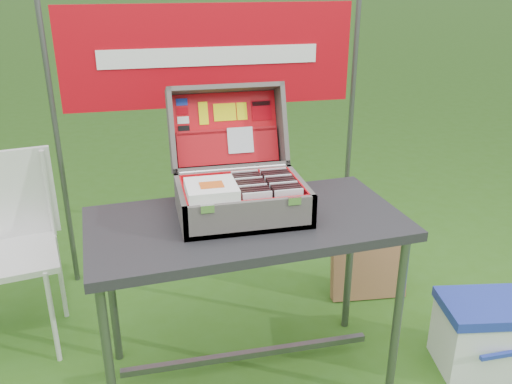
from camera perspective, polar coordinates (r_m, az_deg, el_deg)
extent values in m
plane|color=#306117|center=(2.61, -0.16, -19.40)|extent=(80.00, 80.00, 0.00)
cube|color=#2A2A2E|center=(2.21, -1.00, -3.34)|extent=(1.32, 0.73, 0.04)
cylinder|color=#59595B|center=(2.17, -15.21, -17.21)|extent=(0.04, 0.04, 0.76)
cylinder|color=#59595B|center=(2.38, 14.59, -13.24)|extent=(0.04, 0.04, 0.76)
cylinder|color=#59595B|center=(2.60, -14.96, -9.99)|extent=(0.04, 0.04, 0.76)
cylinder|color=#59595B|center=(2.77, 9.80, -7.30)|extent=(0.04, 0.04, 0.76)
cube|color=#59595B|center=(2.56, -0.90, -16.71)|extent=(1.13, 0.03, 0.03)
cube|color=#635E58|center=(2.23, -1.47, -2.27)|extent=(0.52, 0.37, 0.02)
cube|color=#635E58|center=(2.05, -0.51, -2.76)|extent=(0.52, 0.02, 0.14)
cube|color=#635E58|center=(2.36, -2.33, 0.75)|extent=(0.52, 0.02, 0.14)
cube|color=#635E58|center=(2.17, -7.91, -1.45)|extent=(0.02, 0.37, 0.14)
cube|color=#635E58|center=(2.26, 4.68, -0.32)|extent=(0.02, 0.37, 0.14)
cube|color=red|center=(2.22, -1.47, -1.97)|extent=(0.48, 0.33, 0.01)
cube|color=silver|center=(1.99, -5.13, -1.78)|extent=(0.05, 0.01, 0.03)
cube|color=silver|center=(2.05, 4.07, -0.94)|extent=(0.05, 0.01, 0.03)
cylinder|color=silver|center=(2.35, -2.40, 2.41)|extent=(0.46, 0.02, 0.02)
cube|color=#635E58|center=(2.48, -3.24, 6.65)|extent=(0.52, 0.14, 0.35)
cube|color=#635E58|center=(2.44, -3.35, 10.83)|extent=(0.52, 0.14, 0.07)
cube|color=#635E58|center=(2.41, -2.70, 2.64)|extent=(0.52, 0.14, 0.07)
cube|color=#635E58|center=(2.39, -8.91, 6.33)|extent=(0.02, 0.26, 0.39)
cube|color=#635E58|center=(2.47, 2.69, 7.10)|extent=(0.02, 0.26, 0.39)
cube|color=red|center=(2.46, -3.19, 6.67)|extent=(0.47, 0.12, 0.31)
cube|color=red|center=(2.05, -0.59, -2.35)|extent=(0.48, 0.01, 0.12)
cube|color=red|center=(2.34, -2.27, 0.87)|extent=(0.48, 0.01, 0.12)
cube|color=red|center=(2.17, -7.58, -1.17)|extent=(0.01, 0.33, 0.12)
cube|color=red|center=(2.25, 4.37, -0.11)|extent=(0.01, 0.33, 0.12)
cube|color=#A50D14|center=(2.44, -2.96, 4.71)|extent=(0.46, 0.08, 0.15)
cube|color=#A50D14|center=(2.44, -3.08, 6.45)|extent=(0.45, 0.03, 0.03)
cube|color=silver|center=(2.43, -1.66, 5.47)|extent=(0.12, 0.05, 0.11)
cube|color=#1933B2|center=(2.45, -7.83, 9.37)|extent=(0.05, 0.01, 0.03)
cube|color=#B6000C|center=(2.44, -7.75, 8.44)|extent=(0.05, 0.01, 0.03)
cube|color=white|center=(2.44, -7.67, 7.51)|extent=(0.05, 0.01, 0.03)
cube|color=black|center=(2.44, -7.59, 6.57)|extent=(0.05, 0.01, 0.03)
cube|color=yellow|center=(2.45, -5.55, 8.24)|extent=(0.04, 0.04, 0.10)
cube|color=yellow|center=(2.46, -3.30, 8.39)|extent=(0.10, 0.03, 0.07)
cube|color=yellow|center=(2.48, -1.50, 8.50)|extent=(0.05, 0.03, 0.07)
cube|color=#B6000C|center=(2.50, 0.60, 8.62)|extent=(0.09, 0.03, 0.09)
cube|color=black|center=(2.50, 0.54, 9.30)|extent=(0.08, 0.01, 0.02)
cube|color=silver|center=(2.08, 0.15, -1.71)|extent=(0.11, 0.01, 0.13)
cube|color=black|center=(2.09, 0.02, -1.49)|extent=(0.11, 0.01, 0.13)
cube|color=black|center=(2.11, -0.10, -1.27)|extent=(0.11, 0.01, 0.13)
cube|color=black|center=(2.13, -0.22, -1.06)|extent=(0.11, 0.01, 0.13)
cube|color=silver|center=(2.15, -0.34, -0.85)|extent=(0.11, 0.01, 0.13)
cube|color=black|center=(2.17, -0.46, -0.64)|extent=(0.11, 0.01, 0.13)
cube|color=black|center=(2.18, -0.57, -0.44)|extent=(0.11, 0.01, 0.13)
cube|color=black|center=(2.20, -0.68, -0.24)|extent=(0.11, 0.01, 0.13)
cube|color=silver|center=(2.22, -0.79, -0.04)|extent=(0.11, 0.01, 0.13)
cube|color=black|center=(2.24, -0.90, 0.15)|extent=(0.11, 0.01, 0.13)
cube|color=black|center=(2.26, -1.01, 0.34)|extent=(0.11, 0.01, 0.13)
cube|color=black|center=(2.28, -1.12, 0.53)|extent=(0.11, 0.01, 0.13)
cube|color=silver|center=(2.29, -1.22, 0.71)|extent=(0.11, 0.01, 0.13)
cube|color=silver|center=(2.10, 3.45, -1.40)|extent=(0.11, 0.01, 0.13)
cube|color=black|center=(2.12, 3.30, -1.18)|extent=(0.11, 0.01, 0.13)
cube|color=black|center=(2.14, 3.15, -0.97)|extent=(0.11, 0.01, 0.13)
cube|color=black|center=(2.16, 3.00, -0.76)|extent=(0.11, 0.01, 0.13)
cube|color=silver|center=(2.18, 2.86, -0.56)|extent=(0.11, 0.01, 0.13)
cube|color=black|center=(2.19, 2.72, -0.36)|extent=(0.11, 0.01, 0.13)
cube|color=black|center=(2.21, 2.58, -0.16)|extent=(0.11, 0.01, 0.13)
cube|color=black|center=(2.23, 2.44, 0.04)|extent=(0.11, 0.01, 0.13)
cube|color=silver|center=(2.25, 2.31, 0.23)|extent=(0.11, 0.01, 0.13)
cube|color=black|center=(2.27, 2.17, 0.42)|extent=(0.11, 0.01, 0.13)
cube|color=black|center=(2.28, 2.04, 0.60)|extent=(0.11, 0.01, 0.13)
cube|color=black|center=(2.30, 1.92, 0.79)|extent=(0.11, 0.01, 0.13)
cube|color=silver|center=(2.32, 1.79, 0.97)|extent=(0.11, 0.01, 0.13)
cube|color=white|center=(2.09, -4.71, -0.13)|extent=(0.19, 0.19, 0.00)
cube|color=white|center=(2.09, -4.72, 0.00)|extent=(0.19, 0.19, 0.00)
cube|color=white|center=(2.09, -4.72, 0.13)|extent=(0.19, 0.19, 0.00)
cube|color=white|center=(2.09, -4.73, 0.25)|extent=(0.19, 0.19, 0.00)
cube|color=white|center=(2.08, -4.73, 0.38)|extent=(0.19, 0.19, 0.00)
cube|color=white|center=(2.08, -4.74, 0.51)|extent=(0.19, 0.19, 0.00)
cube|color=white|center=(2.08, -4.74, 0.64)|extent=(0.19, 0.19, 0.00)
cube|color=white|center=(2.08, -4.74, 0.76)|extent=(0.19, 0.19, 0.00)
cube|color=#D85919|center=(2.07, -4.71, 0.77)|extent=(0.09, 0.07, 0.00)
cube|color=white|center=(2.80, 22.61, -14.07)|extent=(0.42, 0.34, 0.30)
cube|color=#20339E|center=(2.71, 23.17, -11.07)|extent=(0.44, 0.36, 0.05)
cube|color=#20339E|center=(2.68, 24.70, -15.27)|extent=(0.24, 0.02, 0.02)
cube|color=silver|center=(2.81, -24.55, -6.30)|extent=(0.50, 0.50, 0.03)
cube|color=silver|center=(2.90, -24.60, -0.30)|extent=(0.43, 0.10, 0.45)
cylinder|color=silver|center=(2.74, -20.61, -12.29)|extent=(0.02, 0.02, 0.48)
cylinder|color=silver|center=(3.05, -19.86, -8.45)|extent=(0.02, 0.02, 0.48)
cylinder|color=silver|center=(2.87, -21.02, -0.19)|extent=(0.02, 0.02, 0.45)
cube|color=#8E613B|center=(3.13, 11.81, -7.03)|extent=(0.44, 0.17, 0.45)
cylinder|color=#59595B|center=(3.15, -20.11, 4.66)|extent=(0.03, 0.03, 1.70)
cylinder|color=#59595B|center=(3.38, 9.91, 6.82)|extent=(0.03, 0.03, 1.70)
cube|color=#AB0611|center=(3.05, -4.85, 14.07)|extent=(1.60, 0.02, 0.55)
cube|color=white|center=(3.04, -4.81, 14.04)|extent=(1.20, 0.00, 0.10)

